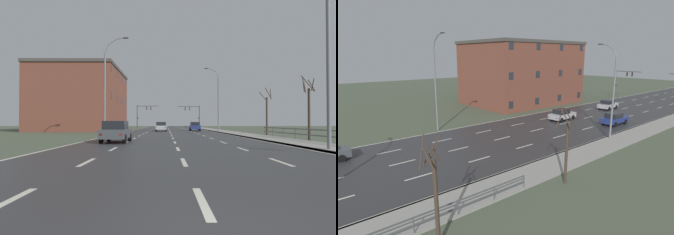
{
  "view_description": "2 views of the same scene",
  "coord_description": "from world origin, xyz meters",
  "views": [
    {
      "loc": [
        -0.66,
        -3.36,
        1.44
      ],
      "look_at": [
        -0.21,
        55.66,
        2.48
      ],
      "focal_mm": 31.87,
      "sensor_mm": 36.0,
      "label": 1
    },
    {
      "loc": [
        22.0,
        16.54,
        8.75
      ],
      "look_at": [
        0.0,
        34.92,
        2.27
      ],
      "focal_mm": 29.09,
      "sensor_mm": 36.0,
      "label": 2
    }
  ],
  "objects": [
    {
      "name": "car_far_right",
      "position": [
        4.52,
        49.62,
        0.8
      ],
      "size": [
        1.9,
        4.13,
        1.57
      ],
      "rotation": [
        0.0,
        0.0,
        -0.02
      ],
      "color": "navy",
      "rests_on": "ground"
    },
    {
      "name": "traffic_signal_left",
      "position": [
        -6.55,
        72.1,
        4.09
      ],
      "size": [
        5.41,
        0.36,
        5.91
      ],
      "color": "#38383A",
      "rests_on": "ground"
    },
    {
      "name": "sidewalk_right",
      "position": [
        8.43,
        60.0,
        0.06
      ],
      "size": [
        3.0,
        120.0,
        0.12
      ],
      "color": "gray",
      "rests_on": "ground"
    },
    {
      "name": "car_far_left",
      "position": [
        -1.44,
        46.34,
        0.8
      ],
      "size": [
        1.89,
        4.13,
        1.57
      ],
      "rotation": [
        0.0,
        0.0,
        0.01
      ],
      "color": "#B7B7BC",
      "rests_on": "ground"
    },
    {
      "name": "street_lamp_left_bank",
      "position": [
        -7.42,
        30.55,
        5.48
      ],
      "size": [
        2.76,
        0.24,
        11.25
      ],
      "color": "slate",
      "rests_on": "ground"
    },
    {
      "name": "street_lamp_foreground",
      "position": [
        7.47,
        11.63,
        5.63
      ],
      "size": [
        2.3,
        0.24,
        11.46
      ],
      "color": "slate",
      "rests_on": "ground"
    },
    {
      "name": "guardrail",
      "position": [
        9.85,
        15.66,
        0.7
      ],
      "size": [
        0.07,
        25.25,
        1.0
      ],
      "color": "#515459",
      "rests_on": "ground"
    },
    {
      "name": "ground_plane",
      "position": [
        0.0,
        48.0,
        -0.06
      ],
      "size": [
        160.0,
        160.0,
        0.12
      ],
      "color": "#4C5642"
    },
    {
      "name": "road_asphalt_strip",
      "position": [
        0.0,
        59.99,
        0.01
      ],
      "size": [
        14.0,
        120.0,
        0.03
      ],
      "color": "#303033",
      "rests_on": "ground"
    },
    {
      "name": "brick_building",
      "position": [
        -16.2,
        52.32,
        5.69
      ],
      "size": [
        14.22,
        20.17,
        11.36
      ],
      "color": "brown",
      "rests_on": "ground"
    },
    {
      "name": "bare_tree_mid",
      "position": [
        11.07,
        31.06,
        2.47
      ],
      "size": [
        1.39,
        1.19,
        5.49
      ],
      "color": "#423328",
      "rests_on": "ground"
    },
    {
      "name": "street_lamp_midground",
      "position": [
        7.46,
        43.16,
        4.95
      ],
      "size": [
        2.28,
        0.24,
        10.07
      ],
      "color": "slate",
      "rests_on": "ground"
    },
    {
      "name": "car_near_left",
      "position": [
        -4.28,
        18.43,
        0.8
      ],
      "size": [
        1.91,
        4.14,
        1.57
      ],
      "rotation": [
        0.0,
        0.0,
        -0.02
      ],
      "color": "#474C51",
      "rests_on": "ground"
    },
    {
      "name": "car_distant",
      "position": [
        -1.65,
        58.7,
        0.8
      ],
      "size": [
        2.01,
        4.19,
        1.57
      ],
      "rotation": [
        0.0,
        0.0,
        0.05
      ],
      "color": "#B7B7BC",
      "rests_on": "ground"
    },
    {
      "name": "traffic_signal_right",
      "position": [
        6.47,
        72.37,
        4.05
      ],
      "size": [
        5.64,
        0.36,
        5.83
      ],
      "color": "#38383A",
      "rests_on": "ground"
    },
    {
      "name": "bare_tree_near",
      "position": [
        11.26,
        21.31,
        2.54
      ],
      "size": [
        1.14,
        1.29,
        5.39
      ],
      "color": "#423328",
      "rests_on": "ground"
    }
  ]
}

